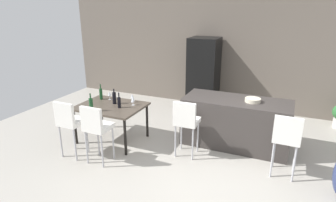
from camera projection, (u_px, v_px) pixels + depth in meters
The scene contains 17 objects.
ground_plane at pixel (208, 160), 5.07m from camera, with size 10.00×10.00×0.00m, color #ADA89E.
back_wall at pixel (244, 53), 7.20m from camera, with size 10.00×0.12×2.90m, color #665B51.
kitchen_island at pixel (236, 123), 5.50m from camera, with size 1.98×0.83×0.92m, color #383330.
bar_chair_left at pixel (186, 120), 5.01m from camera, with size 0.41×0.41×1.05m.
bar_chair_middle at pixel (287, 136), 4.38m from camera, with size 0.41×0.41×1.05m.
dining_table at pixel (111, 109), 5.62m from camera, with size 1.25×0.97×0.74m.
dining_chair_near at pixel (69, 120), 4.99m from camera, with size 0.40×0.40×1.05m.
dining_chair_far at pixel (96, 125), 4.78m from camera, with size 0.40×0.40×1.05m.
wine_bottle_end at pixel (101, 94), 5.93m from camera, with size 0.06×0.06×0.32m.
wine_bottle_near at pixel (114, 98), 5.66m from camera, with size 0.07×0.07×0.30m.
wine_bottle_right at pixel (119, 102), 5.44m from camera, with size 0.06×0.06×0.30m.
wine_bottle_middle at pixel (91, 104), 5.26m from camera, with size 0.07×0.07×0.34m.
wine_glass_left at pixel (132, 96), 5.75m from camera, with size 0.07×0.07×0.17m.
wine_glass_far at pixel (109, 94), 5.91m from camera, with size 0.07×0.07×0.17m.
wine_glass_corner at pixel (133, 99), 5.58m from camera, with size 0.07×0.07×0.17m.
refrigerator at pixel (204, 74), 7.33m from camera, with size 0.72×0.68×1.84m, color black.
fruit_bowl at pixel (253, 100), 5.23m from camera, with size 0.28×0.28×0.07m, color beige.
Camera 1 is at (1.14, -4.38, 2.61)m, focal length 30.75 mm.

